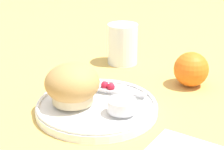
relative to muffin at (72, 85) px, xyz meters
name	(u,v)px	position (x,y,z in m)	size (l,w,h in m)	color
ground_plane	(89,111)	(0.02, 0.02, -0.05)	(3.00, 3.00, 0.00)	tan
plate	(97,107)	(0.04, 0.02, -0.04)	(0.22, 0.22, 0.02)	white
muffin	(72,85)	(0.00, 0.00, 0.00)	(0.10, 0.10, 0.07)	beige
cream_ramekin	(123,104)	(0.09, 0.02, -0.02)	(0.05, 0.05, 0.02)	silver
berry_pair	(108,86)	(0.02, 0.08, -0.02)	(0.03, 0.02, 0.02)	#B7192D
butter_knife	(107,90)	(0.03, 0.07, -0.03)	(0.16, 0.05, 0.00)	#B7B7BC
orange_fruit	(191,69)	(0.13, 0.23, -0.02)	(0.07, 0.07, 0.07)	orange
juice_glass	(123,44)	(-0.06, 0.27, 0.00)	(0.07, 0.07, 0.10)	silver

